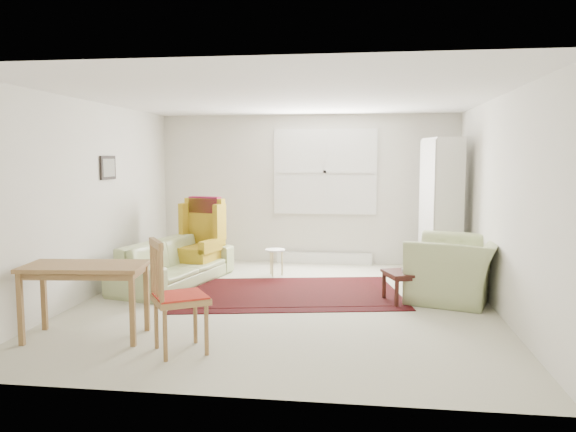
# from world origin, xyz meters

# --- Properties ---
(room) EXTENTS (5.04, 5.54, 2.51)m
(room) POSITION_xyz_m (0.02, 0.21, 1.26)
(room) COLOR #BCB9A0
(room) RESTS_ON ground
(rug) EXTENTS (3.19, 2.36, 0.03)m
(rug) POSITION_xyz_m (-0.02, 0.49, 0.01)
(rug) COLOR black
(rug) RESTS_ON ground
(sofa) EXTENTS (1.29, 2.25, 0.85)m
(sofa) POSITION_xyz_m (-1.69, 0.82, 0.43)
(sofa) COLOR #9EAA71
(sofa) RESTS_ON ground
(armchair) EXTENTS (1.38, 1.47, 0.94)m
(armchair) POSITION_xyz_m (2.10, 0.47, 0.47)
(armchair) COLOR #9EAA71
(armchair) RESTS_ON ground
(wingback_chair) EXTENTS (0.84, 0.87, 1.19)m
(wingback_chair) POSITION_xyz_m (-1.57, 1.42, 0.59)
(wingback_chair) COLOR #B08E1B
(wingback_chair) RESTS_ON ground
(coffee_table) EXTENTS (0.61, 0.61, 0.39)m
(coffee_table) POSITION_xyz_m (1.47, 0.25, 0.19)
(coffee_table) COLOR #3C1712
(coffee_table) RESTS_ON ground
(stool) EXTENTS (0.38, 0.38, 0.41)m
(stool) POSITION_xyz_m (-0.37, 1.61, 0.20)
(stool) COLOR white
(stool) RESTS_ON ground
(cabinet) EXTENTS (0.56, 0.89, 2.08)m
(cabinet) POSITION_xyz_m (2.10, 1.88, 1.04)
(cabinet) COLOR silver
(cabinet) RESTS_ON ground
(desk) EXTENTS (1.23, 0.71, 0.74)m
(desk) POSITION_xyz_m (-1.77, -1.57, 0.37)
(desk) COLOR olive
(desk) RESTS_ON ground
(desk_chair) EXTENTS (0.64, 0.64, 1.06)m
(desk_chair) POSITION_xyz_m (-0.71, -1.84, 0.53)
(desk_chair) COLOR olive
(desk_chair) RESTS_ON ground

